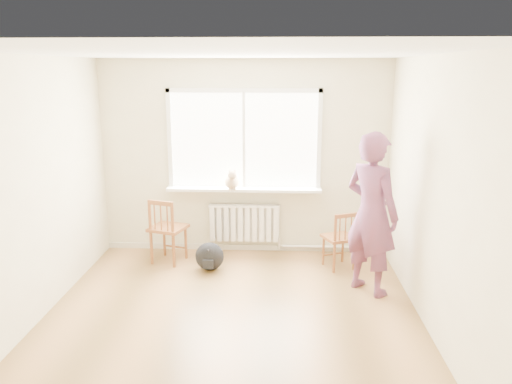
# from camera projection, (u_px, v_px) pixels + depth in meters

# --- Properties ---
(floor) EXTENTS (4.50, 4.50, 0.00)m
(floor) POSITION_uv_depth(u_px,v_px,m) (230.00, 327.00, 5.10)
(floor) COLOR #A97745
(floor) RESTS_ON ground
(ceiling) EXTENTS (4.50, 4.50, 0.00)m
(ceiling) POSITION_uv_depth(u_px,v_px,m) (226.00, 53.00, 4.45)
(ceiling) COLOR white
(ceiling) RESTS_ON back_wall
(back_wall) EXTENTS (4.00, 0.01, 2.70)m
(back_wall) POSITION_uv_depth(u_px,v_px,m) (244.00, 158.00, 6.95)
(back_wall) COLOR beige
(back_wall) RESTS_ON ground
(window) EXTENTS (2.12, 0.05, 1.42)m
(window) POSITION_uv_depth(u_px,v_px,m) (244.00, 136.00, 6.85)
(window) COLOR white
(window) RESTS_ON back_wall
(windowsill) EXTENTS (2.15, 0.22, 0.04)m
(windowsill) POSITION_uv_depth(u_px,v_px,m) (244.00, 189.00, 6.95)
(windowsill) COLOR white
(windowsill) RESTS_ON back_wall
(radiator) EXTENTS (1.00, 0.12, 0.55)m
(radiator) POSITION_uv_depth(u_px,v_px,m) (244.00, 222.00, 7.08)
(radiator) COLOR white
(radiator) RESTS_ON back_wall
(heating_pipe) EXTENTS (1.40, 0.04, 0.04)m
(heating_pipe) POSITION_uv_depth(u_px,v_px,m) (331.00, 247.00, 7.14)
(heating_pipe) COLOR silver
(heating_pipe) RESTS_ON back_wall
(baseboard) EXTENTS (4.00, 0.03, 0.08)m
(baseboard) POSITION_uv_depth(u_px,v_px,m) (245.00, 247.00, 7.25)
(baseboard) COLOR beige
(baseboard) RESTS_ON ground
(chair_left) EXTENTS (0.55, 0.54, 0.90)m
(chair_left) POSITION_uv_depth(u_px,v_px,m) (166.00, 231.00, 6.68)
(chair_left) COLOR #97582C
(chair_left) RESTS_ON floor
(chair_right) EXTENTS (0.50, 0.49, 0.78)m
(chair_right) POSITION_uv_depth(u_px,v_px,m) (341.00, 240.00, 6.49)
(chair_right) COLOR #97582C
(chair_right) RESTS_ON floor
(person) EXTENTS (0.80, 0.82, 1.90)m
(person) POSITION_uv_depth(u_px,v_px,m) (371.00, 214.00, 5.70)
(person) COLOR #D0457C
(person) RESTS_ON floor
(cat) EXTENTS (0.24, 0.46, 0.31)m
(cat) POSITION_uv_depth(u_px,v_px,m) (232.00, 180.00, 6.83)
(cat) COLOR beige
(cat) RESTS_ON windowsill
(backpack) EXTENTS (0.42, 0.35, 0.37)m
(backpack) POSITION_uv_depth(u_px,v_px,m) (210.00, 256.00, 6.49)
(backpack) COLOR black
(backpack) RESTS_ON floor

